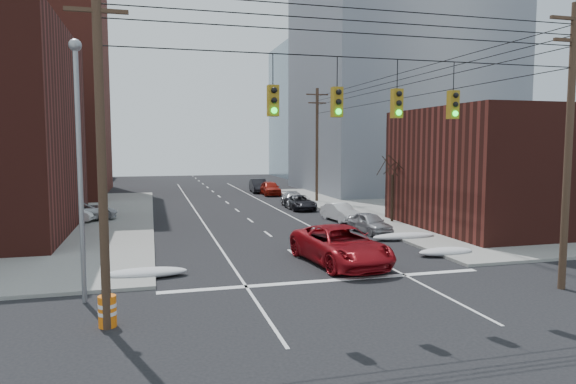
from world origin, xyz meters
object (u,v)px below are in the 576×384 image
construction_barrel (107,311)px  parked_car_a (370,223)px  lot_car_d (27,207)px  lot_car_b (80,211)px  parked_car_f (258,186)px  parked_car_b (340,212)px  lot_car_a (65,213)px  red_pickup (340,245)px  parked_car_c (301,203)px  parked_car_e (270,188)px  parked_car_d (294,200)px

construction_barrel → parked_car_a: bearing=42.2°
lot_car_d → lot_car_b: bearing=-135.9°
lot_car_b → parked_car_f: bearing=-57.5°
parked_car_b → lot_car_d: (-22.76, 7.56, 0.22)m
parked_car_a → lot_car_d: 26.14m
lot_car_a → construction_barrel: (4.55, -22.23, -0.29)m
red_pickup → parked_car_c: red_pickup is taller
parked_car_c → parked_car_e: size_ratio=0.96×
lot_car_a → construction_barrel: size_ratio=3.99×
parked_car_a → parked_car_b: parked_car_a is taller
parked_car_e → lot_car_a: parked_car_e is taller
parked_car_b → lot_car_b: 18.93m
parked_car_d → lot_car_a: bearing=-158.4°
parked_car_b → parked_car_f: (-1.33, 23.59, 0.13)m
parked_car_f → lot_car_b: size_ratio=0.93×
red_pickup → lot_car_d: 27.12m
parked_car_e → parked_car_c: bearing=-89.7°
red_pickup → construction_barrel: 11.71m
parked_car_c → parked_car_f: (-0.34, 16.53, 0.18)m
parked_car_a → construction_barrel: parked_car_a is taller
parked_car_a → lot_car_b: size_ratio=0.75×
parked_car_e → lot_car_a: size_ratio=1.16×
parked_car_e → lot_car_d: size_ratio=1.08×
lot_car_d → lot_car_a: bearing=-147.5°
red_pickup → lot_car_d: bearing=124.9°
parked_car_d → parked_car_c: bearing=-84.5°
red_pickup → parked_car_d: 22.29m
parked_car_d → lot_car_a: 19.28m
parked_car_a → red_pickup: bearing=-129.1°
lot_car_a → parked_car_c: bearing=-66.9°
parked_car_b → lot_car_a: bearing=162.2°
parked_car_a → lot_car_a: 21.30m
construction_barrel → parked_car_b: bearing=51.6°
red_pickup → lot_car_a: size_ratio=1.63×
parked_car_a → lot_car_a: lot_car_a is taller
parked_car_c → parked_car_d: parked_car_d is taller
parked_car_f → lot_car_a: (-18.11, -20.18, 0.01)m
red_pickup → parked_car_d: red_pickup is taller
parked_car_c → parked_car_f: size_ratio=0.92×
lot_car_d → construction_barrel: 27.53m
parked_car_f → lot_car_d: bearing=-139.6°
parked_car_d → parked_car_e: size_ratio=0.97×
red_pickup → parked_car_b: 13.70m
parked_car_f → construction_barrel: size_ratio=4.83×
parked_car_c → lot_car_a: (-18.45, -3.65, 0.19)m
parked_car_e → lot_car_b: 23.86m
lot_car_a → lot_car_d: 5.31m
parked_car_c → parked_car_f: 16.53m
red_pickup → parked_car_a: 8.95m
parked_car_b → parked_car_d: size_ratio=0.89×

